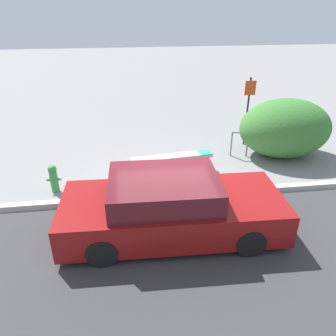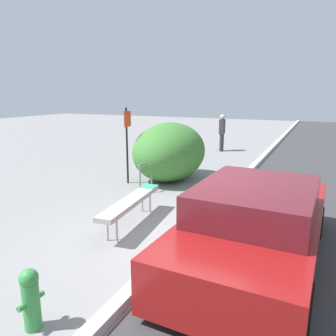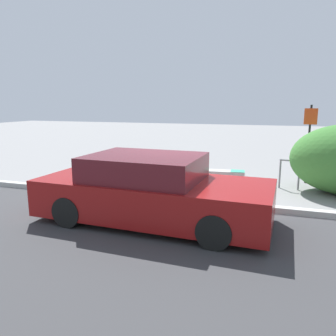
{
  "view_description": "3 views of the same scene",
  "coord_description": "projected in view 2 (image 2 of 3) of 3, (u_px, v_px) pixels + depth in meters",
  "views": [
    {
      "loc": [
        -0.91,
        -6.98,
        4.48
      ],
      "look_at": [
        0.07,
        0.35,
        0.68
      ],
      "focal_mm": 35.0,
      "sensor_mm": 36.0,
      "label": 1
    },
    {
      "loc": [
        -5.21,
        -2.16,
        2.71
      ],
      "look_at": [
        1.42,
        0.96,
        1.03
      ],
      "focal_mm": 35.0,
      "sensor_mm": 36.0,
      "label": 2
    },
    {
      "loc": [
        2.19,
        -7.22,
        2.34
      ],
      "look_at": [
        -0.23,
        0.09,
        0.81
      ],
      "focal_mm": 35.0,
      "sensor_mm": 36.0,
      "label": 3
    }
  ],
  "objects": [
    {
      "name": "pedestrian",
      "position": [
        222.0,
        132.0,
        15.53
      ],
      "size": [
        0.41,
        0.24,
        1.75
      ],
      "rotation": [
        0.0,
        0.0,
        0.06
      ],
      "color": "#333338",
      "rests_on": "ground_plane"
    },
    {
      "name": "bench",
      "position": [
        131.0,
        201.0,
        6.79
      ],
      "size": [
        2.37,
        0.6,
        0.58
      ],
      "rotation": [
        0.0,
        0.0,
        0.11
      ],
      "color": "#99999E",
      "rests_on": "ground_plane"
    },
    {
      "name": "ground_plane",
      "position": [
        182.0,
        242.0,
        6.1
      ],
      "size": [
        60.0,
        60.0,
        0.0
      ],
      "primitive_type": "plane",
      "color": "gray"
    },
    {
      "name": "shrub_hedge",
      "position": [
        170.0,
        152.0,
        10.3
      ],
      "size": [
        2.88,
        2.13,
        1.83
      ],
      "color": "#3D7A33",
      "rests_on": "ground_plane"
    },
    {
      "name": "sign_post",
      "position": [
        127.0,
        139.0,
        9.81
      ],
      "size": [
        0.36,
        0.08,
        2.3
      ],
      "color": "black",
      "rests_on": "ground_plane"
    },
    {
      "name": "bike_rack",
      "position": [
        146.0,
        174.0,
        9.19
      ],
      "size": [
        0.55,
        0.16,
        0.83
      ],
      "rotation": [
        0.0,
        0.0,
        -0.2
      ],
      "color": "gray",
      "rests_on": "ground_plane"
    },
    {
      "name": "curb",
      "position": [
        182.0,
        239.0,
        6.09
      ],
      "size": [
        60.0,
        0.2,
        0.13
      ],
      "color": "#B7B7B2",
      "rests_on": "ground_plane"
    },
    {
      "name": "parked_car_near",
      "position": [
        256.0,
        225.0,
        5.31
      ],
      "size": [
        4.65,
        2.04,
        1.34
      ],
      "rotation": [
        0.0,
        0.0,
        -0.03
      ],
      "color": "black",
      "rests_on": "ground_plane"
    },
    {
      "name": "fire_hydrant",
      "position": [
        31.0,
        297.0,
        3.78
      ],
      "size": [
        0.36,
        0.22,
        0.77
      ],
      "color": "#338C3F",
      "rests_on": "ground_plane"
    }
  ]
}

